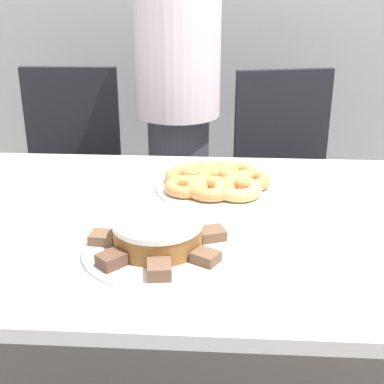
{
  "coord_description": "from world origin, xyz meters",
  "views": [
    {
      "loc": [
        0.07,
        -1.16,
        1.27
      ],
      "look_at": [
        -0.01,
        0.01,
        0.78
      ],
      "focal_mm": 50.0,
      "sensor_mm": 36.0,
      "label": 1
    }
  ],
  "objects": [
    {
      "name": "donut_5",
      "position": [
        -0.01,
        0.26,
        0.75
      ],
      "size": [
        0.1,
        0.1,
        0.03
      ],
      "color": "tan",
      "rests_on": "plate_donuts"
    },
    {
      "name": "donut_2",
      "position": [
        0.14,
        0.18,
        0.75
      ],
      "size": [
        0.11,
        0.11,
        0.03
      ],
      "color": "#C68447",
      "rests_on": "plate_donuts"
    },
    {
      "name": "frosted_cake",
      "position": [
        -0.07,
        -0.17,
        0.76
      ],
      "size": [
        0.19,
        0.19,
        0.06
      ],
      "color": "brown",
      "rests_on": "plate_cake"
    },
    {
      "name": "donut_8",
      "position": [
        0.03,
        0.12,
        0.75
      ],
      "size": [
        0.13,
        0.13,
        0.04
      ],
      "color": "#D18E4C",
      "rests_on": "plate_donuts"
    },
    {
      "name": "person_standing",
      "position": [
        -0.11,
        0.83,
        0.81
      ],
      "size": [
        0.31,
        0.31,
        1.54
      ],
      "color": "#383842",
      "rests_on": "ground_plane"
    },
    {
      "name": "office_chair_left",
      "position": [
        -0.57,
        0.85,
        0.44
      ],
      "size": [
        0.45,
        0.45,
        0.91
      ],
      "rotation": [
        0.0,
        0.0,
        0.03
      ],
      "color": "black",
      "rests_on": "ground_plane"
    },
    {
      "name": "lamington_6",
      "position": [
        -0.13,
        -0.07,
        0.74
      ],
      "size": [
        0.06,
        0.06,
        0.02
      ],
      "rotation": [
        0.0,
        0.0,
        8.44
      ],
      "color": "brown",
      "rests_on": "plate_cake"
    },
    {
      "name": "lamington_0",
      "position": [
        -0.19,
        -0.16,
        0.74
      ],
      "size": [
        0.06,
        0.05,
        0.02
      ],
      "rotation": [
        0.0,
        0.0,
        3.06
      ],
      "color": "brown",
      "rests_on": "plate_cake"
    },
    {
      "name": "office_chair_right",
      "position": [
        0.34,
        0.84,
        0.44
      ],
      "size": [
        0.52,
        0.52,
        0.91
      ],
      "rotation": [
        0.0,
        0.0,
        0.21
      ],
      "color": "black",
      "rests_on": "ground_plane"
    },
    {
      "name": "lamington_2",
      "position": [
        -0.05,
        -0.29,
        0.74
      ],
      "size": [
        0.05,
        0.06,
        0.03
      ],
      "rotation": [
        0.0,
        0.0,
        4.85
      ],
      "color": "brown",
      "rests_on": "plate_cake"
    },
    {
      "name": "lamington_5",
      "position": [
        -0.03,
        -0.06,
        0.74
      ],
      "size": [
        0.06,
        0.07,
        0.02
      ],
      "rotation": [
        0.0,
        0.0,
        7.55
      ],
      "color": "brown",
      "rests_on": "plate_cake"
    },
    {
      "name": "lamington_1",
      "position": [
        -0.15,
        -0.26,
        0.74
      ],
      "size": [
        0.07,
        0.07,
        0.03
      ],
      "rotation": [
        0.0,
        0.0,
        3.96
      ],
      "color": "brown",
      "rests_on": "plate_cake"
    },
    {
      "name": "lamington_4",
      "position": [
        0.04,
        -0.13,
        0.74
      ],
      "size": [
        0.07,
        0.07,
        0.02
      ],
      "rotation": [
        0.0,
        0.0,
        6.65
      ],
      "color": "brown",
      "rests_on": "plate_cake"
    },
    {
      "name": "donut_1",
      "position": [
        0.11,
        0.12,
        0.75
      ],
      "size": [
        0.13,
        0.13,
        0.03
      ],
      "color": "#E5AD66",
      "rests_on": "plate_donuts"
    },
    {
      "name": "donut_6",
      "position": [
        -0.03,
        0.21,
        0.75
      ],
      "size": [
        0.13,
        0.13,
        0.03
      ],
      "color": "#D18E4C",
      "rests_on": "plate_donuts"
    },
    {
      "name": "plate_cake",
      "position": [
        -0.07,
        -0.17,
        0.73
      ],
      "size": [
        0.32,
        0.32,
        0.01
      ],
      "color": "white",
      "rests_on": "table"
    },
    {
      "name": "table",
      "position": [
        0.0,
        0.0,
        0.65
      ],
      "size": [
        1.94,
        0.91,
        0.72
      ],
      "color": "silver",
      "rests_on": "ground_plane"
    },
    {
      "name": "donut_3",
      "position": [
        0.1,
        0.24,
        0.75
      ],
      "size": [
        0.12,
        0.12,
        0.04
      ],
      "color": "#D18E4C",
      "rests_on": "plate_donuts"
    },
    {
      "name": "donut_4",
      "position": [
        0.06,
        0.26,
        0.75
      ],
      "size": [
        0.11,
        0.11,
        0.03
      ],
      "color": "#D18E4C",
      "rests_on": "plate_donuts"
    },
    {
      "name": "donut_7",
      "position": [
        -0.03,
        0.13,
        0.75
      ],
      "size": [
        0.11,
        0.11,
        0.03
      ],
      "color": "#D18E4C",
      "rests_on": "plate_donuts"
    },
    {
      "name": "donut_0",
      "position": [
        0.05,
        0.2,
        0.75
      ],
      "size": [
        0.12,
        0.12,
        0.04
      ],
      "color": "#C68447",
      "rests_on": "plate_donuts"
    },
    {
      "name": "plate_donuts",
      "position": [
        0.05,
        0.2,
        0.73
      ],
      "size": [
        0.34,
        0.34,
        0.01
      ],
      "color": "white",
      "rests_on": "table"
    },
    {
      "name": "lamington_3",
      "position": [
        0.04,
        -0.23,
        0.74
      ],
      "size": [
        0.07,
        0.06,
        0.02
      ],
      "rotation": [
        0.0,
        0.0,
        5.75
      ],
      "color": "brown",
      "rests_on": "plate_cake"
    }
  ]
}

